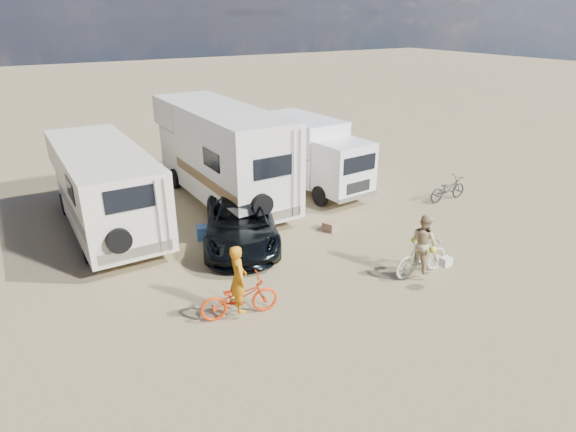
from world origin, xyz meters
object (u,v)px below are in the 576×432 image
rv_main (221,155)px  rider_man (239,285)px  rv_left (105,190)px  bike_man (239,297)px  rider_woman (423,248)px  bike_woman (422,257)px  bike_parked (448,189)px  crate (330,226)px  box_truck (313,156)px  cooler (205,232)px  dark_suv (241,223)px

rv_main → rider_man: size_ratio=4.65×
rv_left → bike_man: rv_left is taller
rv_main → rider_woman: (2.38, -8.26, -0.99)m
bike_woman → bike_parked: size_ratio=1.01×
bike_man → crate: size_ratio=4.80×
bike_parked → box_truck: bearing=44.7°
cooler → bike_parked: bearing=4.5°
bike_woman → rv_left: bearing=43.4°
bike_man → crate: bearing=-47.2°
rv_left → crate: (6.34, -3.97, -1.24)m
box_truck → rv_main: bearing=164.7°
cooler → crate: cooler is taller
rv_main → dark_suv: (-1.04, -3.80, -1.14)m
rv_left → rider_woman: size_ratio=4.37×
rider_woman → crate: bearing=9.1°
rv_left → crate: bearing=-32.5°
cooler → rv_left: bearing=149.8°
bike_parked → bike_man: bearing=105.6°
dark_suv → rider_man: (-1.81, -3.67, 0.18)m
dark_suv → bike_parked: (8.55, -0.73, -0.20)m
rider_woman → cooler: bearing=41.1°
rider_man → bike_parked: 10.78m
dark_suv → bike_man: 4.10m
rv_main → bike_man: bearing=-111.7°
dark_suv → cooler: size_ratio=8.74×
dark_suv → bike_man: dark_suv is taller
bike_man → cooler: bike_man is taller
box_truck → bike_man: box_truck is taller
box_truck → bike_woman: box_truck is taller
rider_man → cooler: (0.90, 4.50, -0.63)m
dark_suv → rider_woman: bearing=-28.5°
dark_suv → bike_woman: dark_suv is taller
dark_suv → rider_man: size_ratio=2.86×
rider_woman → cooler: 6.86m
box_truck → cooler: (-5.66, -2.26, -1.21)m
rv_left → rider_woman: bearing=-48.9°
bike_woman → rider_man: (-5.23, 0.78, 0.30)m
bike_woman → cooler: (-4.33, 5.29, -0.32)m
rv_left → box_truck: bearing=-1.4°
rv_left → rider_man: rv_left is taller
rv_left → bike_parked: 12.62m
crate → rv_left: bearing=148.0°
rider_man → bike_woman: bearing=-87.4°
cooler → crate: (3.86, -1.57, -0.06)m
bike_man → rider_man: size_ratio=1.13×
box_truck → dark_suv: (-4.74, -3.09, -0.76)m
rider_man → bike_parked: bearing=-63.0°
cooler → rider_man: bearing=-87.4°
bike_parked → cooler: (-9.46, 1.56, -0.25)m
box_truck → cooler: 6.21m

